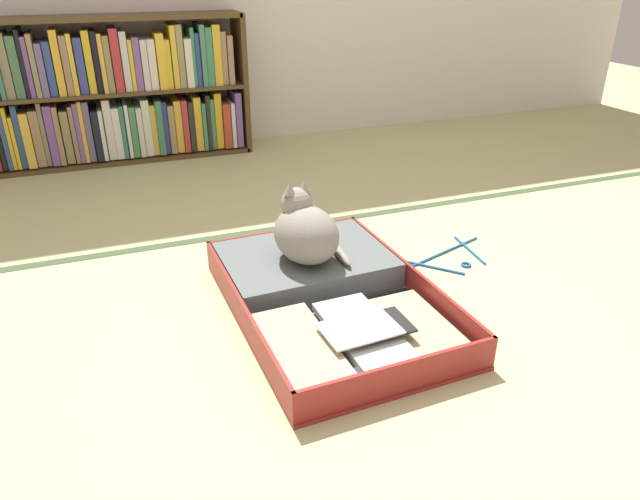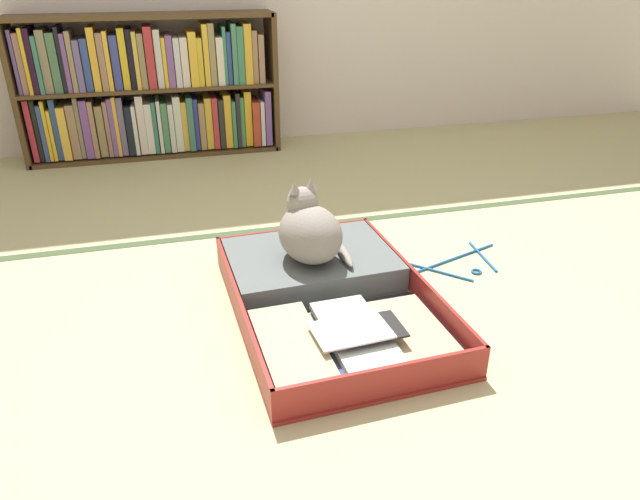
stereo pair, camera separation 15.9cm
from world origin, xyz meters
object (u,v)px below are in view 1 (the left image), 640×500
object	(u,v)px
black_cat	(305,232)
clothes_hanger	(449,257)
open_suitcase	(321,290)
bookshelf	(116,95)

from	to	relation	value
black_cat	clothes_hanger	world-z (taller)	black_cat
black_cat	clothes_hanger	distance (m)	0.64
open_suitcase	clothes_hanger	bearing A→B (deg)	12.50
bookshelf	clothes_hanger	distance (m)	2.15
open_suitcase	black_cat	size ratio (longest dim) A/B	3.16
clothes_hanger	black_cat	bearing A→B (deg)	-179.30
bookshelf	black_cat	distance (m)	1.89
black_cat	clothes_hanger	size ratio (longest dim) A/B	0.69
open_suitcase	black_cat	world-z (taller)	black_cat
black_cat	clothes_hanger	xyz separation A→B (m)	(0.61, 0.01, -0.21)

